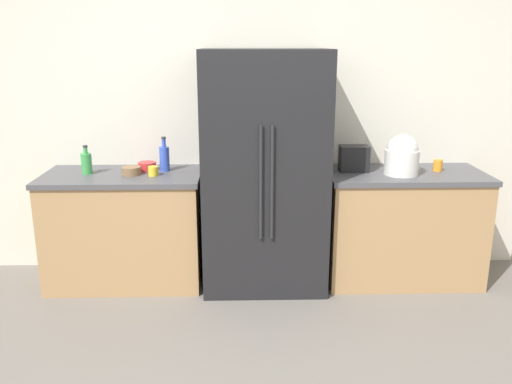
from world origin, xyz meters
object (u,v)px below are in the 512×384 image
bowl_b (147,166)px  toaster (354,158)px  bottle_b (164,158)px  bowl_a (131,171)px  rice_cooker (402,156)px  bottle_a (87,163)px  refrigerator (264,171)px  cup_b (438,165)px  cup_a (153,171)px

bowl_b → toaster: bearing=-2.3°
bottle_b → bowl_a: (-0.24, -0.12, -0.07)m
bowl_a → rice_cooker: bearing=-1.2°
bowl_a → bowl_b: size_ratio=1.03×
rice_cooker → bottle_a: bearing=178.1°
bowl_b → rice_cooker: bearing=-5.4°
rice_cooker → bottle_b: rice_cooker is taller
toaster → bottle_a: bottle_a is taller
rice_cooker → toaster: bearing=160.6°
refrigerator → cup_b: refrigerator is taller
cup_b → bowl_a: 2.41m
refrigerator → toaster: bearing=7.5°
toaster → bowl_b: size_ratio=1.58×
bottle_b → cup_b: 2.17m
cup_a → rice_cooker: bearing=-0.2°
cup_a → bottle_b: bearing=67.4°
bottle_a → cup_b: bottle_a is taller
refrigerator → bowl_a: (-1.03, 0.02, 0.01)m
bowl_a → bowl_b: bowl_b is taller
bowl_b → refrigerator: bearing=-9.7°
rice_cooker → bowl_b: bearing=174.6°
bottle_a → cup_b: size_ratio=2.47×
bottle_b → cup_b: size_ratio=3.00×
bottle_a → refrigerator: bearing=-2.2°
toaster → rice_cooker: 0.37m
bottle_b → cup_a: 0.19m
bowl_b → bottle_b: bearing=-8.5°
bottle_b → bowl_b: (-0.14, 0.02, -0.07)m
bottle_b → bowl_b: bottle_b is taller
bottle_a → bottle_b: 0.60m
rice_cooker → bottle_a: rice_cooker is taller
bottle_b → cup_b: bearing=-1.6°
bottle_b → cup_a: bottle_b is taller
toaster → cup_a: 1.57m
rice_cooker → bowl_a: (-2.09, 0.04, -0.11)m
rice_cooker → bowl_a: 2.09m
refrigerator → bottle_a: (-1.38, 0.05, 0.06)m
toaster → bowl_a: 1.75m
refrigerator → cup_a: size_ratio=24.66×
rice_cooker → bottle_a: 2.44m
refrigerator → cup_b: 1.39m
refrigerator → cup_b: (1.38, 0.08, 0.02)m
cup_b → bowl_a: cup_b is taller
toaster → bottle_b: size_ratio=0.82×
cup_b → bowl_a: size_ratio=0.62×
bowl_b → cup_a: bearing=-67.4°
toaster → bottle_a: size_ratio=1.00×
rice_cooker → bottle_b: bearing=174.8°
rice_cooker → bowl_b: rice_cooker is taller
refrigerator → bowl_b: bearing=170.3°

